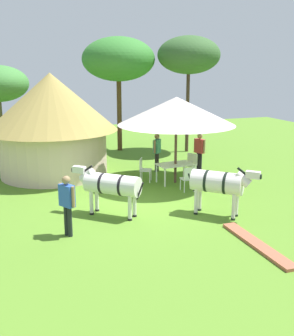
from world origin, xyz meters
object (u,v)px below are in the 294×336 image
(patio_chair_near_lawn, at_px, (144,168))
(zebra_nearest_camera, at_px, (219,183))
(shade_umbrella, at_px, (176,111))
(patio_chair_west_end, at_px, (188,177))
(zebra_by_umbrella, at_px, (111,185))
(acacia_tree_left_background, at_px, (189,55))
(patio_chair_near_hut, at_px, (191,163))
(thatched_hut, at_px, (52,120))
(guest_beside_umbrella, at_px, (200,149))
(acacia_tree_right_background, at_px, (118,59))
(patio_dining_table, at_px, (175,166))
(standing_watcher, at_px, (67,200))
(guest_behind_table, at_px, (157,149))

(patio_chair_near_lawn, distance_m, zebra_nearest_camera, 4.38)
(shade_umbrella, relative_size, patio_chair_west_end, 4.84)
(zebra_nearest_camera, xyz_separation_m, zebra_by_umbrella, (-2.99, 1.08, -0.05))
(patio_chair_west_end, relative_size, acacia_tree_left_background, 0.16)
(patio_chair_west_end, relative_size, zebra_nearest_camera, 0.53)
(patio_chair_west_end, height_order, patio_chair_near_hut, same)
(thatched_hut, height_order, patio_chair_west_end, thatched_hut)
(acacia_tree_left_background, bearing_deg, patio_chair_near_lawn, -130.67)
(shade_umbrella, relative_size, patio_chair_near_hut, 4.84)
(thatched_hut, bearing_deg, zebra_by_umbrella, -80.03)
(guest_beside_umbrella, bearing_deg, acacia_tree_right_background, -2.80)
(shade_umbrella, bearing_deg, patio_dining_table, -90.00)
(thatched_hut, distance_m, zebra_nearest_camera, 7.70)
(patio_chair_near_hut, bearing_deg, patio_chair_near_lawn, 58.26)
(patio_dining_table, relative_size, zebra_nearest_camera, 0.86)
(patio_dining_table, height_order, patio_chair_near_lawn, patio_chair_near_lawn)
(guest_beside_umbrella, height_order, acacia_tree_left_background, acacia_tree_left_background)
(zebra_nearest_camera, xyz_separation_m, acacia_tree_right_background, (-0.07, 10.35, 3.62))
(thatched_hut, bearing_deg, guest_beside_umbrella, -16.22)
(shade_umbrella, xyz_separation_m, guest_beside_umbrella, (1.57, 1.13, -1.74))
(acacia_tree_right_background, bearing_deg, zebra_by_umbrella, -107.52)
(zebra_by_umbrella, bearing_deg, acacia_tree_right_background, 24.61)
(guest_beside_umbrella, bearing_deg, zebra_by_umbrella, 106.65)
(guest_beside_umbrella, height_order, standing_watcher, guest_beside_umbrella)
(zebra_nearest_camera, bearing_deg, guest_behind_table, -136.86)
(acacia_tree_right_background, bearing_deg, patio_chair_near_hut, -77.82)
(patio_chair_near_lawn, bearing_deg, acacia_tree_left_background, 167.19)
(shade_umbrella, xyz_separation_m, zebra_by_umbrella, (-3.22, -2.62, -1.78))
(shade_umbrella, relative_size, patio_chair_near_lawn, 4.84)
(patio_dining_table, distance_m, patio_chair_west_end, 1.23)
(patio_chair_west_end, xyz_separation_m, guest_behind_table, (-0.03, 3.04, 0.44))
(patio_chair_near_hut, distance_m, guest_behind_table, 1.59)
(patio_dining_table, relative_size, zebra_by_umbrella, 0.78)
(patio_chair_near_hut, distance_m, acacia_tree_right_background, 7.34)
(shade_umbrella, height_order, patio_dining_table, shade_umbrella)
(patio_chair_near_hut, xyz_separation_m, standing_watcher, (-5.66, -4.42, 0.46))
(patio_chair_near_lawn, height_order, acacia_tree_left_background, acacia_tree_left_background)
(thatched_hut, xyz_separation_m, acacia_tree_left_background, (7.06, 2.40, 2.58))
(patio_chair_near_lawn, bearing_deg, patio_dining_table, 90.00)
(patio_chair_west_end, height_order, patio_chair_near_lawn, same)
(patio_dining_table, distance_m, guest_beside_umbrella, 1.97)
(patio_dining_table, xyz_separation_m, acacia_tree_right_background, (-0.29, 6.66, 3.98))
(guest_beside_umbrella, bearing_deg, guest_behind_table, 45.74)
(acacia_tree_right_background, bearing_deg, patio_chair_near_lawn, -97.43)
(thatched_hut, height_order, acacia_tree_left_background, acacia_tree_left_background)
(patio_chair_near_lawn, xyz_separation_m, acacia_tree_left_background, (3.98, 4.63, 4.30))
(guest_behind_table, distance_m, standing_watcher, 7.20)
(patio_dining_table, bearing_deg, acacia_tree_right_background, 92.48)
(patio_chair_near_hut, bearing_deg, zebra_by_umbrella, 92.72)
(zebra_by_umbrella, bearing_deg, patio_dining_table, -8.74)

